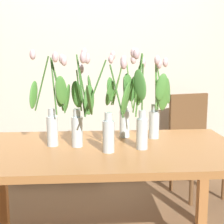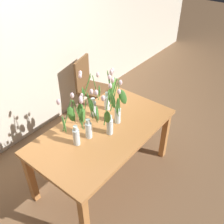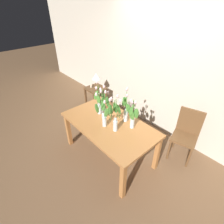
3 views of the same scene
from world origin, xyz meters
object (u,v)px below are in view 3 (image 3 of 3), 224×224
tulip_vase_4 (133,118)px  side_table (96,92)px  tulip_vase_0 (126,110)px  tulip_vase_5 (115,117)px  tulip_vase_1 (104,108)px  tulip_vase_3 (100,102)px  table_lamp (96,76)px  dining_table (109,128)px  dining_chair (186,132)px  pillar_candle (91,86)px  tulip_vase_2 (103,117)px

tulip_vase_4 → side_table: bearing=160.1°
tulip_vase_0 → tulip_vase_5: bearing=-78.7°
tulip_vase_4 → tulip_vase_5: size_ratio=0.93×
tulip_vase_1 → tulip_vase_5: tulip_vase_5 is taller
tulip_vase_0 → tulip_vase_1: tulip_vase_1 is taller
tulip_vase_3 → table_lamp: size_ratio=1.45×
dining_table → tulip_vase_3: size_ratio=2.77×
tulip_vase_0 → table_lamp: size_ratio=1.44×
tulip_vase_3 → side_table: tulip_vase_3 is taller
tulip_vase_1 → tulip_vase_3: tulip_vase_1 is taller
tulip_vase_3 → dining_chair: (1.18, 0.95, -0.45)m
tulip_vase_1 → table_lamp: 1.56m
tulip_vase_3 → tulip_vase_1: bearing=-9.7°
tulip_vase_3 → tulip_vase_4: tulip_vase_3 is taller
tulip_vase_3 → pillar_candle: tulip_vase_3 is taller
tulip_vase_5 → pillar_candle: bearing=155.1°
side_table → tulip_vase_3: bearing=-33.3°
tulip_vase_3 → side_table: bearing=146.7°
tulip_vase_0 → tulip_vase_3: tulip_vase_3 is taller
tulip_vase_4 → pillar_candle: size_ratio=7.26×
dining_chair → pillar_candle: size_ratio=12.40×
dining_chair → tulip_vase_4: bearing=-122.1°
tulip_vase_5 → table_lamp: bearing=151.2°
tulip_vase_1 → tulip_vase_2: 0.22m
tulip_vase_0 → pillar_candle: 1.84m
dining_chair → pillar_candle: bearing=-174.7°
tulip_vase_1 → tulip_vase_5: (0.33, -0.08, 0.04)m
tulip_vase_3 → tulip_vase_4: bearing=9.7°
tulip_vase_3 → tulip_vase_0: bearing=24.0°
tulip_vase_4 → tulip_vase_5: 0.28m
table_lamp → pillar_candle: 0.31m
dining_table → side_table: 1.75m
tulip_vase_2 → tulip_vase_4: bearing=40.3°
tulip_vase_5 → pillar_candle: tulip_vase_5 is taller
pillar_candle → tulip_vase_4: bearing=-17.4°
tulip_vase_4 → side_table: (-1.85, 0.67, -0.52)m
tulip_vase_5 → pillar_candle: size_ratio=7.85×
dining_table → side_table: dining_table is taller
tulip_vase_0 → pillar_candle: bearing=162.9°
tulip_vase_3 → table_lamp: bearing=145.3°
tulip_vase_5 → dining_chair: tulip_vase_5 is taller
dining_table → pillar_candle: (-1.61, 0.79, -0.06)m
tulip_vase_3 → table_lamp: (-1.16, 0.80, -0.11)m
pillar_candle → dining_chair: bearing=5.3°
dining_table → tulip_vase_3: 0.46m
tulip_vase_0 → tulip_vase_1: (-0.27, -0.22, 0.00)m
dining_table → tulip_vase_2: tulip_vase_2 is taller
dining_chair → side_table: size_ratio=1.69×
tulip_vase_1 → table_lamp: tulip_vase_1 is taller
dining_chair → table_lamp: 2.37m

